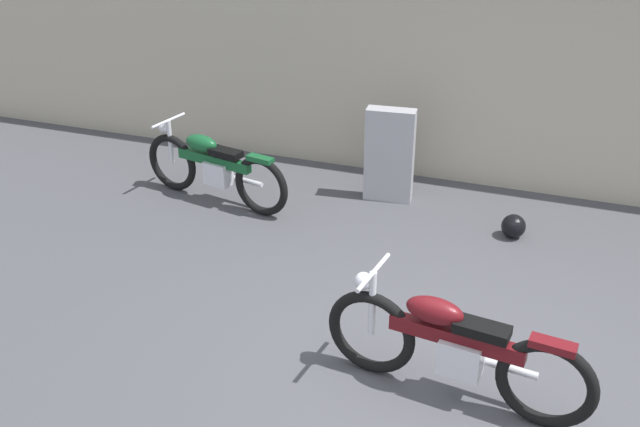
# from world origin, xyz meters

# --- Properties ---
(ground_plane) EXTENTS (40.00, 40.00, 0.00)m
(ground_plane) POSITION_xyz_m (0.00, 0.00, 0.00)
(ground_plane) COLOR #47474C
(building_wall) EXTENTS (18.00, 0.30, 2.91)m
(building_wall) POSITION_xyz_m (0.00, 3.96, 1.46)
(building_wall) COLOR #B2A893
(building_wall) RESTS_ON ground_plane
(stone_marker) EXTENTS (0.57, 0.25, 1.09)m
(stone_marker) POSITION_xyz_m (-1.34, 3.05, 0.55)
(stone_marker) COLOR #9E9EA3
(stone_marker) RESTS_ON ground_plane
(helmet) EXTENTS (0.25, 0.25, 0.25)m
(helmet) POSITION_xyz_m (0.15, 2.60, 0.13)
(helmet) COLOR black
(helmet) RESTS_ON ground_plane
(motorcycle_green) EXTENTS (1.95, 0.63, 0.88)m
(motorcycle_green) POSITION_xyz_m (-3.20, 2.32, 0.43)
(motorcycle_green) COLOR black
(motorcycle_green) RESTS_ON ground_plane
(motorcycle_maroon) EXTENTS (2.05, 0.57, 0.92)m
(motorcycle_maroon) POSITION_xyz_m (-0.00, -0.09, 0.44)
(motorcycle_maroon) COLOR black
(motorcycle_maroon) RESTS_ON ground_plane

